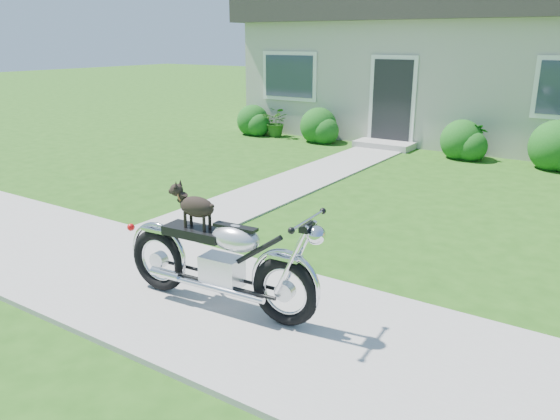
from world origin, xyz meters
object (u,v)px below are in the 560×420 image
object	(u,v)px
potted_plant_left	(277,122)
potted_plant_right	(476,141)
motorcycle_with_dog	(220,258)
house	(491,55)

from	to	relation	value
potted_plant_left	potted_plant_right	world-z (taller)	potted_plant_right
potted_plant_right	potted_plant_left	bearing A→B (deg)	180.00
potted_plant_right	motorcycle_with_dog	size ratio (longest dim) A/B	0.36
house	potted_plant_left	world-z (taller)	house
house	potted_plant_right	world-z (taller)	house
potted_plant_left	motorcycle_with_dog	size ratio (longest dim) A/B	0.36
potted_plant_left	potted_plant_right	bearing A→B (deg)	0.00
house	potted_plant_right	size ratio (longest dim) A/B	15.62
motorcycle_with_dog	potted_plant_right	bearing A→B (deg)	84.57
potted_plant_left	motorcycle_with_dog	world-z (taller)	motorcycle_with_dog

